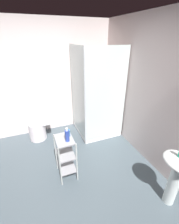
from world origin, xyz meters
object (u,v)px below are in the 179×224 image
object	(u,v)px
shower_stall	(94,116)
toilet	(39,126)
rinse_cup	(68,133)
pedestal_sink	(178,172)
shampoo_bottle_blue	(67,135)
storage_cart	(66,154)

from	to	relation	value
shower_stall	toilet	bearing A→B (deg)	-102.10
rinse_cup	pedestal_sink	bearing A→B (deg)	47.01
pedestal_sink	toilet	size ratio (longest dim) A/B	1.07
toilet	shampoo_bottle_blue	xyz separation A→B (m)	(1.32, 0.34, 0.52)
toilet	storage_cart	xyz separation A→B (m)	(1.25, 0.31, 0.12)
shampoo_bottle_blue	storage_cart	bearing A→B (deg)	-151.46
rinse_cup	shower_stall	bearing A→B (deg)	137.25
toilet	shampoo_bottle_blue	bearing A→B (deg)	14.53
shampoo_bottle_blue	rinse_cup	bearing A→B (deg)	162.84
toilet	rinse_cup	distance (m)	1.34
storage_cart	rinse_cup	bearing A→B (deg)	128.93
rinse_cup	shampoo_bottle_blue	bearing A→B (deg)	-17.16
shower_stall	storage_cart	world-z (taller)	shower_stall
pedestal_sink	storage_cart	bearing A→B (deg)	-129.59
shower_stall	shampoo_bottle_blue	bearing A→B (deg)	-40.41
toilet	storage_cart	distance (m)	1.30
shampoo_bottle_blue	pedestal_sink	bearing A→B (deg)	51.45
shampoo_bottle_blue	toilet	bearing A→B (deg)	-165.47
shower_stall	pedestal_sink	xyz separation A→B (m)	(2.00, 0.29, 0.12)
pedestal_sink	shower_stall	bearing A→B (deg)	-171.69
shower_stall	pedestal_sink	size ratio (longest dim) A/B	2.47
toilet	shampoo_bottle_blue	size ratio (longest dim) A/B	3.38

